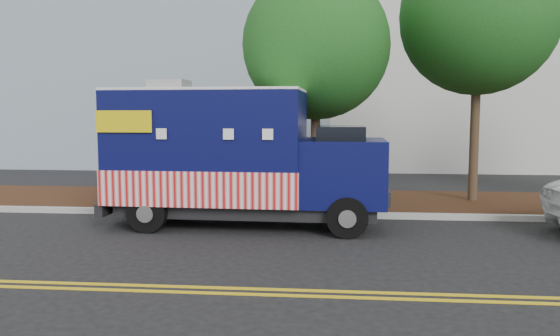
{
  "coord_description": "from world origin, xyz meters",
  "views": [
    {
      "loc": [
        2.08,
        -12.42,
        2.66
      ],
      "look_at": [
        0.84,
        0.6,
        1.35
      ],
      "focal_mm": 35.0,
      "sensor_mm": 36.0,
      "label": 1
    }
  ],
  "objects": [
    {
      "name": "curb",
      "position": [
        0.0,
        1.4,
        0.07
      ],
      "size": [
        120.0,
        0.18,
        0.15
      ],
      "primitive_type": "cube",
      "color": "#9E9E99",
      "rests_on": "ground"
    },
    {
      "name": "tree_b",
      "position": [
        1.62,
        2.89,
        4.51
      ],
      "size": [
        4.08,
        4.08,
        6.56
      ],
      "color": "#38281C",
      "rests_on": "ground"
    },
    {
      "name": "centerline_near",
      "position": [
        0.0,
        -4.45,
        0.01
      ],
      "size": [
        120.0,
        0.1,
        0.01
      ],
      "primitive_type": "cube",
      "color": "gold",
      "rests_on": "ground"
    },
    {
      "name": "centerline_far",
      "position": [
        0.0,
        -4.7,
        0.01
      ],
      "size": [
        120.0,
        0.1,
        0.01
      ],
      "primitive_type": "cube",
      "color": "gold",
      "rests_on": "ground"
    },
    {
      "name": "food_truck",
      "position": [
        -0.24,
        0.3,
        1.56
      ],
      "size": [
        6.62,
        2.67,
        3.45
      ],
      "rotation": [
        0.0,
        0.0,
        -0.03
      ],
      "color": "black",
      "rests_on": "ground"
    },
    {
      "name": "sign_post",
      "position": [
        -2.59,
        1.55,
        1.2
      ],
      "size": [
        0.06,
        0.06,
        2.4
      ],
      "primitive_type": "cube",
      "color": "#473828",
      "rests_on": "ground"
    },
    {
      "name": "mulch_strip",
      "position": [
        0.0,
        3.5,
        0.07
      ],
      "size": [
        120.0,
        4.0,
        0.15
      ],
      "primitive_type": "cube",
      "color": "black",
      "rests_on": "ground"
    },
    {
      "name": "ground",
      "position": [
        0.0,
        0.0,
        0.0
      ],
      "size": [
        120.0,
        120.0,
        0.0
      ],
      "primitive_type": "plane",
      "color": "black",
      "rests_on": "ground"
    },
    {
      "name": "tree_c",
      "position": [
        6.16,
        3.71,
        5.36
      ],
      "size": [
        4.41,
        4.41,
        7.58
      ],
      "color": "#38281C",
      "rests_on": "ground"
    }
  ]
}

